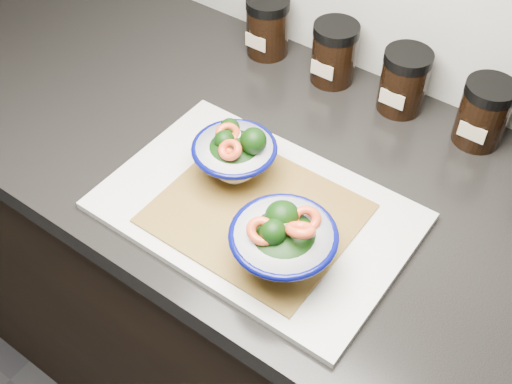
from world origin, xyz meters
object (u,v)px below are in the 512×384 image
Objects in this scene: bowl_left at (235,155)px; spice_jar_c at (404,81)px; spice_jar_d at (484,113)px; bowl_right at (283,242)px; spice_jar_b at (334,53)px; spice_jar_a at (268,26)px; cutting_board at (256,211)px.

bowl_left is 1.15× the size of spice_jar_c.
bowl_left is 0.41m from spice_jar_d.
bowl_right reaches higher than spice_jar_b.
bowl_right reaches higher than spice_jar_d.
bowl_left is 1.15× the size of spice_jar_a.
spice_jar_c is at bearing 0.00° from spice_jar_b.
spice_jar_d is at bearing 60.22° from cutting_board.
spice_jar_d is (0.27, 0.31, -0.00)m from bowl_left.
bowl_right is 1.29× the size of spice_jar_c.
spice_jar_a is 1.00× the size of spice_jar_d.
bowl_left is at bearing -87.18° from spice_jar_b.
bowl_right reaches higher than spice_jar_c.
spice_jar_c is at bearing 94.47° from bowl_right.
bowl_right is at bearing -32.44° from bowl_left.
bowl_right reaches higher than spice_jar_a.
spice_jar_c is 0.14m from spice_jar_d.
spice_jar_a and spice_jar_b have the same top height.
cutting_board is at bearing -99.27° from spice_jar_c.
cutting_board is 0.36m from spice_jar_b.
cutting_board is 0.12m from bowl_right.
spice_jar_b is at bearing 92.82° from bowl_left.
spice_jar_d is at bearing 0.00° from spice_jar_b.
spice_jar_a is at bearing 127.54° from bowl_right.
cutting_board is 3.98× the size of spice_jar_d.
bowl_left and spice_jar_d have the same top height.
spice_jar_c and spice_jar_d have the same top height.
bowl_left is 1.15× the size of spice_jar_d.
spice_jar_a is (-0.16, 0.31, -0.00)m from bowl_left.
spice_jar_b is at bearing 0.00° from spice_jar_a.
spice_jar_a and spice_jar_c have the same top height.
spice_jar_b is at bearing 180.00° from spice_jar_c.
cutting_board is at bearing 144.90° from bowl_right.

